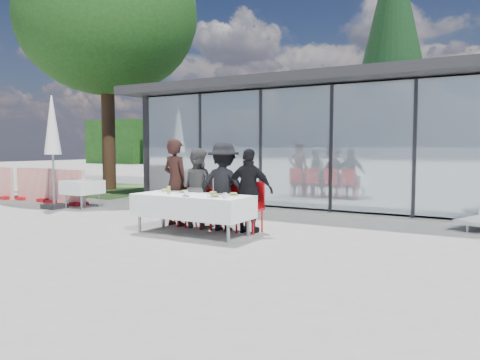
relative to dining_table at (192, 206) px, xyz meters
name	(u,v)px	position (x,y,z in m)	size (l,w,h in m)	color
ground	(204,236)	(0.31, -0.06, -0.54)	(90.00, 90.00, 0.00)	gray
pavilion	(406,131)	(2.31, 8.10, 1.61)	(14.80, 8.80, 3.44)	gray
treeline	(401,139)	(-1.69, 27.94, 1.66)	(62.50, 2.00, 4.40)	#133711
dining_table	(192,206)	(0.00, 0.00, 0.00)	(2.26, 0.96, 0.75)	white
diner_a	(176,182)	(-0.90, 0.66, 0.37)	(0.66, 0.66, 1.81)	black
diner_chair_a	(179,199)	(-0.90, 0.75, 0.00)	(0.44, 0.44, 0.97)	#BC0C11
diner_b	(198,188)	(-0.34, 0.66, 0.27)	(0.78, 0.78, 1.62)	#4F4F4F
diner_chair_b	(201,201)	(-0.34, 0.75, 0.00)	(0.44, 0.44, 0.97)	#BC0C11
diner_c	(224,186)	(0.28, 0.66, 0.33)	(1.12, 1.12, 1.73)	black
diner_chair_c	(226,203)	(0.28, 0.75, 0.00)	(0.44, 0.44, 0.97)	#BC0C11
diner_d	(249,191)	(0.86, 0.66, 0.27)	(0.95, 0.95, 1.61)	black
diner_chair_d	(252,204)	(0.86, 0.75, 0.00)	(0.44, 0.44, 0.97)	#BC0C11
plate_a	(165,191)	(-0.79, 0.17, 0.24)	(0.28, 0.28, 0.07)	white
plate_b	(184,192)	(-0.28, 0.12, 0.24)	(0.28, 0.28, 0.07)	white
plate_c	(213,193)	(0.35, 0.18, 0.24)	(0.28, 0.28, 0.07)	white
plate_d	(233,195)	(0.78, 0.19, 0.24)	(0.28, 0.28, 0.07)	white
plate_extra	(215,196)	(0.65, -0.23, 0.24)	(0.28, 0.28, 0.07)	white
juice_bottle	(169,190)	(-0.46, -0.13, 0.29)	(0.06, 0.06, 0.15)	#8FAC47
drinking_glasses	(205,194)	(0.43, -0.22, 0.26)	(0.96, 0.14, 0.10)	silver
folded_eyeglasses	(186,196)	(0.09, -0.33, 0.22)	(0.14, 0.03, 0.01)	black
spare_table_left	(82,187)	(-4.84, 1.66, 0.02)	(0.86, 0.86, 0.74)	white
market_umbrella	(52,133)	(-5.40, 1.20, 1.47)	(0.50, 0.50, 3.00)	black
deciduous_tree	(106,18)	(-8.19, 5.94, 5.94)	(7.04, 6.40, 9.38)	#382316
conifer_tree	(392,41)	(0.81, 12.94, 5.45)	(4.00, 4.00, 10.50)	#382316
grass_patch	(110,190)	(-8.19, 5.94, -0.53)	(5.00, 5.00, 0.02)	#385926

